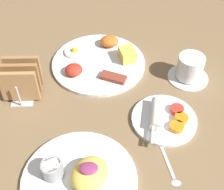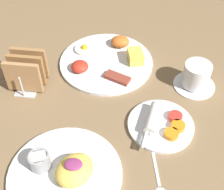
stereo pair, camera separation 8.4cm
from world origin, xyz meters
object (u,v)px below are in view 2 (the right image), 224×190
Objects in this scene: plate_condiments at (161,124)px; toast_rack at (27,71)px; plate_foreground at (65,172)px; coffee_cup at (196,77)px; plate_breakfast at (108,60)px.

toast_rack is at bearing 163.25° from plate_condiments.
plate_foreground is at bearing -141.77° from plate_condiments.
coffee_cup is (0.31, 0.33, 0.02)m from plate_foreground.
plate_breakfast is 2.50× the size of toast_rack.
plate_foreground is (-0.04, -0.40, 0.00)m from plate_breakfast.
coffee_cup is (0.26, -0.07, 0.03)m from plate_breakfast.
plate_breakfast is 0.27m from coffee_cup.
plate_foreground reaches higher than plate_breakfast.
plate_breakfast is 0.29m from plate_condiments.
toast_rack is (-0.38, 0.12, 0.04)m from plate_condiments.
plate_condiments is at bearing -120.10° from coffee_cup.
plate_foreground is 0.45m from coffee_cup.
toast_rack reaches higher than coffee_cup.
coffee_cup is at bearing 47.16° from plate_foreground.
plate_condiments is 0.27m from plate_foreground.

